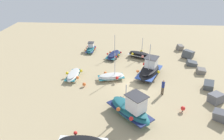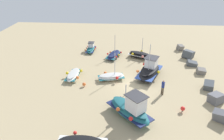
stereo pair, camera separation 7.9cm
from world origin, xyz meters
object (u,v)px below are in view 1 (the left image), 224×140
at_px(fishing_boat_5, 111,77).
at_px(mooring_buoy_0, 183,108).
at_px(fishing_boat_7, 91,49).
at_px(fishing_boat_3, 131,109).
at_px(fishing_boat_0, 139,55).
at_px(mooring_buoy_1, 84,84).
at_px(person_walking, 163,86).
at_px(fishing_boat_1, 150,70).
at_px(fishing_boat_2, 73,75).
at_px(fishing_boat_6, 114,55).

xyz_separation_m(fishing_boat_5, mooring_buoy_0, (5.54, 7.10, -0.02)).
distance_m(fishing_boat_7, mooring_buoy_0, 18.08).
relative_size(fishing_boat_3, fishing_boat_5, 1.33).
xyz_separation_m(fishing_boat_0, mooring_buoy_1, (8.47, -6.61, -0.17)).
distance_m(fishing_boat_7, person_walking, 15.00).
distance_m(fishing_boat_3, person_walking, 5.17).
height_order(fishing_boat_3, fishing_boat_7, fishing_boat_3).
xyz_separation_m(person_walking, mooring_buoy_1, (-1.02, -8.54, -0.72)).
distance_m(fishing_boat_3, fishing_boat_5, 7.03).
bearing_deg(fishing_boat_3, fishing_boat_0, 130.48).
bearing_deg(fishing_boat_5, fishing_boat_1, 177.94).
relative_size(fishing_boat_2, mooring_buoy_0, 5.71).
relative_size(fishing_boat_5, fishing_boat_6, 0.93).
bearing_deg(fishing_boat_0, fishing_boat_7, 8.95).
height_order(fishing_boat_2, fishing_boat_6, fishing_boat_6).
relative_size(fishing_boat_3, mooring_buoy_0, 7.83).
height_order(fishing_boat_6, mooring_buoy_0, fishing_boat_6).
height_order(mooring_buoy_0, mooring_buoy_1, mooring_buoy_0).
distance_m(fishing_boat_0, mooring_buoy_0, 12.72).
bearing_deg(fishing_boat_6, fishing_boat_5, 19.47).
relative_size(fishing_boat_0, mooring_buoy_0, 6.14).
bearing_deg(mooring_buoy_0, person_walking, -151.81).
bearing_deg(fishing_boat_0, mooring_buoy_0, 130.29).
xyz_separation_m(fishing_boat_3, mooring_buoy_1, (-4.91, -5.14, -0.59)).
distance_m(fishing_boat_2, fishing_boat_5, 4.60).
height_order(fishing_boat_7, mooring_buoy_1, fishing_boat_7).
bearing_deg(mooring_buoy_1, person_walking, 83.21).
distance_m(fishing_boat_1, mooring_buoy_1, 8.11).
xyz_separation_m(fishing_boat_2, person_walking, (2.94, 10.21, 0.64)).
bearing_deg(fishing_boat_1, fishing_boat_6, 64.37).
relative_size(fishing_boat_2, fishing_boat_6, 0.91).
height_order(fishing_boat_0, fishing_boat_2, fishing_boat_0).
bearing_deg(fishing_boat_0, fishing_boat_1, 124.31).
bearing_deg(fishing_boat_7, fishing_boat_0, -104.07).
bearing_deg(fishing_boat_5, mooring_buoy_1, 14.56).
height_order(fishing_boat_3, mooring_buoy_0, fishing_boat_3).
distance_m(fishing_boat_0, person_walking, 9.69).
xyz_separation_m(fishing_boat_5, fishing_boat_7, (-8.84, -3.87, 0.03)).
relative_size(fishing_boat_7, mooring_buoy_1, 6.24).
height_order(fishing_boat_7, mooring_buoy_0, fishing_boat_7).
bearing_deg(person_walking, fishing_boat_1, -130.74).
relative_size(person_walking, mooring_buoy_1, 3.51).
height_order(fishing_boat_2, fishing_boat_3, fishing_boat_3).
bearing_deg(mooring_buoy_1, fishing_boat_5, 120.86).
height_order(fishing_boat_1, person_walking, fishing_boat_1).
bearing_deg(mooring_buoy_1, mooring_buoy_0, 69.31).
bearing_deg(fishing_boat_5, fishing_boat_3, 92.00).
distance_m(fishing_boat_2, mooring_buoy_1, 2.54).
xyz_separation_m(fishing_boat_0, fishing_boat_5, (6.71, -3.68, -0.08)).
distance_m(fishing_boat_3, fishing_boat_7, 16.65).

